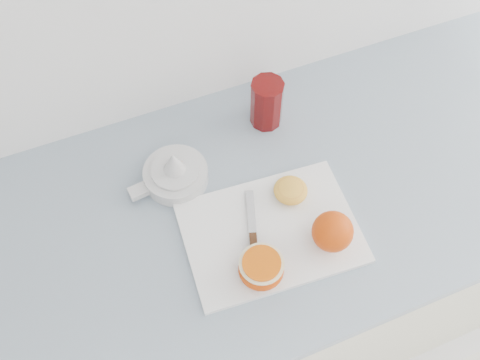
# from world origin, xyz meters

# --- Properties ---
(counter) EXTENTS (2.48, 0.64, 0.89)m
(counter) POSITION_xyz_m (0.16, 1.70, 0.45)
(counter) COLOR white
(counter) RESTS_ON ground
(cutting_board) EXTENTS (0.35, 0.26, 0.01)m
(cutting_board) POSITION_xyz_m (0.11, 1.62, 0.90)
(cutting_board) COLOR white
(cutting_board) RESTS_ON counter
(whole_orange) EXTENTS (0.08, 0.08, 0.08)m
(whole_orange) POSITION_xyz_m (0.21, 1.55, 0.94)
(whole_orange) COLOR #C62500
(whole_orange) RESTS_ON cutting_board
(half_orange) EXTENTS (0.08, 0.08, 0.05)m
(half_orange) POSITION_xyz_m (0.06, 1.54, 0.93)
(half_orange) COLOR #C62500
(half_orange) RESTS_ON cutting_board
(squeezed_shell) EXTENTS (0.07, 0.07, 0.03)m
(squeezed_shell) POSITION_xyz_m (0.18, 1.68, 0.92)
(squeezed_shell) COLOR #F5AE35
(squeezed_shell) RESTS_ON cutting_board
(paring_knife) EXTENTS (0.07, 0.17, 0.01)m
(paring_knife) POSITION_xyz_m (0.07, 1.60, 0.91)
(paring_knife) COLOR #432710
(paring_knife) RESTS_ON cutting_board
(citrus_juicer) EXTENTS (0.17, 0.13, 0.09)m
(citrus_juicer) POSITION_xyz_m (-0.02, 1.80, 0.91)
(citrus_juicer) COLOR white
(citrus_juicer) RESTS_ON counter
(red_tumbler) EXTENTS (0.07, 0.07, 0.12)m
(red_tumbler) POSITION_xyz_m (0.21, 1.88, 0.94)
(red_tumbler) COLOR #5F0A09
(red_tumbler) RESTS_ON counter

